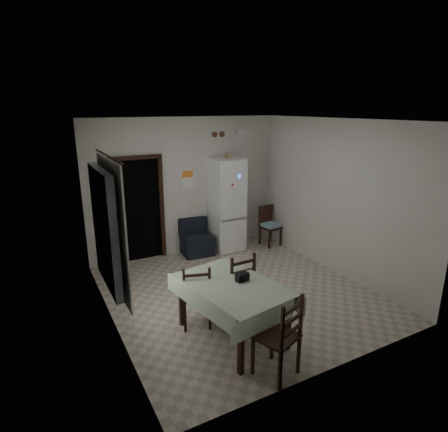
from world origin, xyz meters
TOP-DOWN VIEW (x-y plane):
  - ground at (0.00, 0.00)m, footprint 4.50×4.50m
  - ceiling at (0.00, 0.00)m, footprint 4.20×4.50m
  - wall_back at (0.00, 2.25)m, footprint 4.20×0.02m
  - wall_front at (0.00, -2.25)m, footprint 4.20×0.02m
  - wall_left at (-2.10, 0.00)m, footprint 0.02×4.50m
  - wall_right at (2.10, 0.00)m, footprint 0.02×4.50m
  - doorway at (-1.05, 2.45)m, footprint 1.06×0.52m
  - window_recess at (-2.15, -0.20)m, footprint 0.10×1.20m
  - curtain at (-2.04, -0.20)m, footprint 0.02×1.45m
  - curtain_rod at (-2.03, -0.20)m, footprint 0.02×1.60m
  - calendar at (0.05, 2.24)m, footprint 0.28×0.02m
  - calendar_image at (0.05, 2.23)m, footprint 0.24×0.01m
  - light_switch at (0.15, 2.24)m, footprint 0.08×0.02m
  - vent_left at (0.70, 2.23)m, footprint 0.12×0.03m
  - vent_right at (0.88, 2.23)m, footprint 0.12×0.03m
  - emergency_light at (1.35, 2.21)m, footprint 0.25×0.07m
  - fridge at (0.83, 1.93)m, footprint 0.67×0.67m
  - tan_cone at (0.90, 1.98)m, footprint 0.22×0.22m
  - navy_seat at (0.11, 1.93)m, footprint 0.68×0.67m
  - corner_chair at (1.82, 1.64)m, footprint 0.44×0.44m
  - dining_table at (-0.72, -1.07)m, footprint 1.26×1.69m
  - black_bag at (-0.55, -1.06)m, footprint 0.19×0.13m
  - dining_chair_far_left at (-1.03, -0.55)m, footprint 0.52×0.52m
  - dining_chair_far_right at (-0.38, -0.60)m, footprint 0.46×0.46m
  - dining_chair_near_head at (-0.63, -1.99)m, footprint 0.58×0.58m

SIDE VIEW (x-z plane):
  - ground at x=0.00m, z-range 0.00..0.00m
  - navy_seat at x=0.11m, z-range 0.00..0.76m
  - dining_table at x=-0.72m, z-range 0.00..0.81m
  - corner_chair at x=1.82m, z-range 0.00..0.91m
  - dining_chair_far_left at x=-1.03m, z-range 0.00..0.97m
  - dining_chair_far_right at x=-0.38m, z-range 0.00..1.04m
  - dining_chair_near_head at x=-0.63m, z-range 0.00..1.06m
  - black_bag at x=-0.55m, z-range 0.81..0.92m
  - fridge at x=0.83m, z-range 0.00..2.03m
  - doorway at x=-1.05m, z-range -0.05..2.17m
  - light_switch at x=0.15m, z-range 1.04..1.16m
  - wall_back at x=0.00m, z-range 0.00..2.90m
  - wall_front at x=0.00m, z-range 0.00..2.90m
  - wall_left at x=-2.10m, z-range 0.00..2.90m
  - wall_right at x=2.10m, z-range 0.00..2.90m
  - window_recess at x=-2.15m, z-range 0.75..2.35m
  - curtain at x=-2.04m, z-range 0.62..2.48m
  - calendar at x=0.05m, z-range 1.42..1.82m
  - calendar_image at x=0.05m, z-range 1.65..1.79m
  - tan_cone at x=0.90m, z-range 2.03..2.20m
  - curtain_rod at x=-2.03m, z-range 2.49..2.51m
  - vent_left at x=0.70m, z-range 2.46..2.58m
  - vent_right at x=0.88m, z-range 2.46..2.58m
  - emergency_light at x=1.35m, z-range 2.50..2.59m
  - ceiling at x=0.00m, z-range 2.89..2.91m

